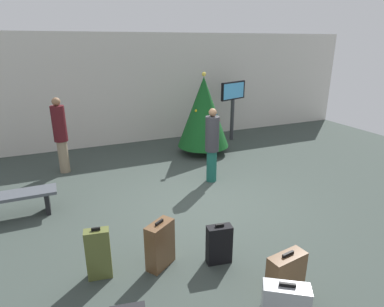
{
  "coord_description": "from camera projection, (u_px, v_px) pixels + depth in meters",
  "views": [
    {
      "loc": [
        -2.49,
        -5.26,
        3.13
      ],
      "look_at": [
        0.05,
        0.65,
        0.9
      ],
      "focal_mm": 30.38,
      "sensor_mm": 36.0,
      "label": 1
    }
  ],
  "objects": [
    {
      "name": "traveller_0",
      "position": [
        212.0,
        144.0,
        7.4
      ],
      "size": [
        0.39,
        0.39,
        1.73
      ],
      "color": "#19594C",
      "rests_on": "ground_plane"
    },
    {
      "name": "waiting_bench",
      "position": [
        12.0,
        200.0,
        5.98
      ],
      "size": [
        1.54,
        0.44,
        0.48
      ],
      "color": "#4C5159",
      "rests_on": "ground_plane"
    },
    {
      "name": "ground_plane",
      "position": [
        202.0,
        206.0,
        6.52
      ],
      "size": [
        16.0,
        16.0,
        0.0
      ],
      "primitive_type": "plane",
      "color": "#38423D"
    },
    {
      "name": "holiday_tree",
      "position": [
        203.0,
        112.0,
        9.23
      ],
      "size": [
        1.48,
        1.48,
        2.34
      ],
      "color": "#4C3319",
      "rests_on": "ground_plane"
    },
    {
      "name": "suitcase_0",
      "position": [
        160.0,
        245.0,
        4.68
      ],
      "size": [
        0.49,
        0.42,
        0.74
      ],
      "color": "brown",
      "rests_on": "ground_plane"
    },
    {
      "name": "flight_info_kiosk",
      "position": [
        233.0,
        98.0,
        10.5
      ],
      "size": [
        1.04,
        0.43,
        1.92
      ],
      "color": "#333338",
      "rests_on": "ground_plane"
    },
    {
      "name": "suitcase_3",
      "position": [
        98.0,
        254.0,
        4.45
      ],
      "size": [
        0.35,
        0.21,
        0.78
      ],
      "color": "#59602D",
      "rests_on": "ground_plane"
    },
    {
      "name": "back_wall",
      "position": [
        137.0,
        89.0,
        10.26
      ],
      "size": [
        16.0,
        0.2,
        3.39
      ],
      "primitive_type": "cube",
      "color": "beige",
      "rests_on": "ground_plane"
    },
    {
      "name": "suitcase_4",
      "position": [
        219.0,
        244.0,
        4.78
      ],
      "size": [
        0.39,
        0.23,
        0.64
      ],
      "color": "black",
      "rests_on": "ground_plane"
    },
    {
      "name": "traveller_1",
      "position": [
        60.0,
        134.0,
        7.91
      ],
      "size": [
        0.46,
        0.46,
        1.88
      ],
      "color": "gray",
      "rests_on": "ground_plane"
    },
    {
      "name": "suitcase_5",
      "position": [
        286.0,
        276.0,
        4.11
      ],
      "size": [
        0.54,
        0.28,
        0.66
      ],
      "color": "brown",
      "rests_on": "ground_plane"
    }
  ]
}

